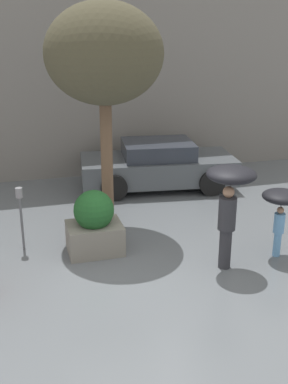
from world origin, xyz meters
The scene contains 8 objects.
ground_plane centered at (0.00, 0.00, 0.00)m, with size 40.00×40.00×0.00m, color slate.
building_facade centered at (0.00, 6.50, 3.00)m, with size 18.00×0.30×6.00m.
planter_box centered at (-0.53, 1.27, 0.59)m, with size 1.07×0.82×1.29m.
person_adult centered at (1.75, 0.05, 1.49)m, with size 0.90×0.90×1.93m.
person_child centered at (2.92, 0.20, 1.09)m, with size 0.76×0.76×1.33m.
parked_car_near centered at (1.87, 4.79, 0.61)m, with size 4.36×2.41×1.29m.
street_tree centered at (0.00, 2.50, 3.72)m, with size 2.42×2.42×4.78m.
parking_meter centered at (-1.90, 1.79, 0.94)m, with size 0.14×0.14×1.31m.
Camera 1 is at (-1.93, -7.37, 4.35)m, focal length 45.00 mm.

